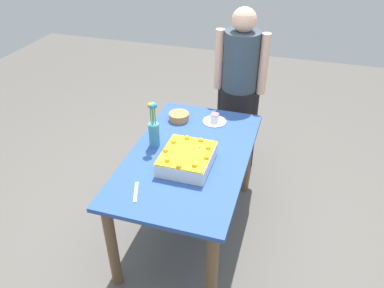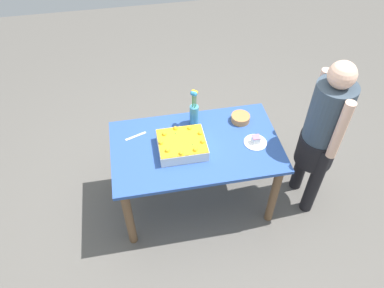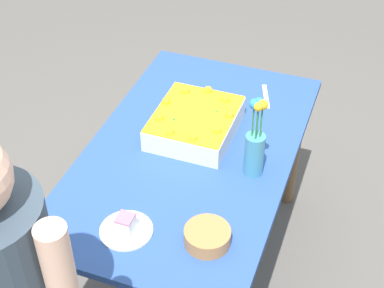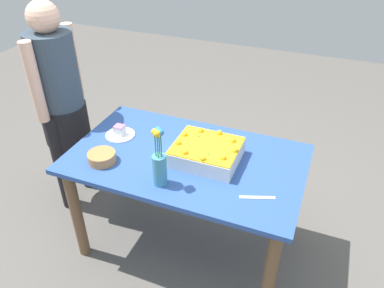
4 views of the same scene
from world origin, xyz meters
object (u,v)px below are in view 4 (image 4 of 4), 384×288
sheet_cake (207,152)px  person_standing (61,98)px  fruit_bowl (102,157)px  serving_plate_with_slice (120,133)px  cake_knife (257,197)px  flower_vase (159,164)px

sheet_cake → person_standing: (-1.10, 0.13, 0.07)m
sheet_cake → fruit_bowl: size_ratio=2.35×
sheet_cake → serving_plate_with_slice: bearing=176.3°
cake_knife → serving_plate_with_slice: bearing=-34.6°
fruit_bowl → cake_knife: bearing=1.7°
serving_plate_with_slice → person_standing: bearing=169.6°
flower_vase → cake_knife: bearing=8.7°
serving_plate_with_slice → flower_vase: flower_vase is taller
fruit_bowl → serving_plate_with_slice: bearing=99.9°
sheet_cake → person_standing: person_standing is taller
cake_knife → fruit_bowl: size_ratio=1.14×
cake_knife → flower_vase: flower_vase is taller
serving_plate_with_slice → cake_knife: bearing=-14.9°
sheet_cake → cake_knife: 0.41m
serving_plate_with_slice → fruit_bowl: 0.28m
person_standing → serving_plate_with_slice: bearing=-10.4°
sheet_cake → person_standing: size_ratio=0.25×
sheet_cake → person_standing: 1.11m
person_standing → sheet_cake: bearing=-6.8°
cake_knife → person_standing: size_ratio=0.12×
cake_knife → fruit_bowl: (-0.89, -0.03, 0.03)m
serving_plate_with_slice → fruit_bowl: bearing=-80.1°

